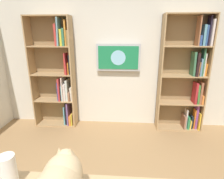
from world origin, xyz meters
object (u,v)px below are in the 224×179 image
object	(u,v)px
bookshelf_left	(188,77)
wall_mounted_tv	(118,58)
paper_towel_roll	(8,171)
bookshelf_right	(58,75)

from	to	relation	value
bookshelf_left	wall_mounted_tv	world-z (taller)	bookshelf_left
bookshelf_left	paper_towel_roll	distance (m)	3.00
bookshelf_right	wall_mounted_tv	distance (m)	1.17
bookshelf_left	paper_towel_roll	xyz separation A→B (m)	(1.91, 2.30, -0.16)
bookshelf_left	paper_towel_roll	bearing A→B (deg)	50.27
bookshelf_left	wall_mounted_tv	distance (m)	1.30
wall_mounted_tv	bookshelf_right	bearing A→B (deg)	4.27
paper_towel_roll	bookshelf_left	bearing A→B (deg)	-129.73
wall_mounted_tv	paper_towel_roll	bearing A→B (deg)	74.65
bookshelf_left	paper_towel_roll	size ratio (longest dim) A/B	8.49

